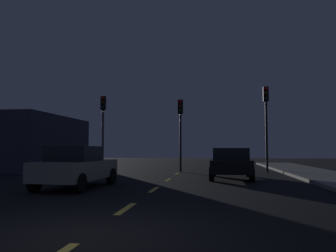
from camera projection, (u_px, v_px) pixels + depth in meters
name	position (u px, v px, depth m)	size (l,w,h in m)	color
ground_plane	(157.00, 188.00, 12.41)	(80.00, 80.00, 0.00)	black
lane_stripe_second	(126.00, 209.00, 8.06)	(0.16, 1.60, 0.01)	#EACC4C
lane_stripe_third	(154.00, 189.00, 11.81)	(0.16, 1.60, 0.01)	#EACC4C
lane_stripe_fourth	(168.00, 180.00, 15.57)	(0.16, 1.60, 0.01)	#EACC4C
lane_stripe_fifth	(177.00, 174.00, 19.33)	(0.16, 1.60, 0.01)	#EACC4C
traffic_signal_left	(103.00, 118.00, 21.98)	(0.32, 0.38, 4.85)	#4C4C51
traffic_signal_center	(180.00, 121.00, 21.30)	(0.32, 0.38, 4.52)	#2D2D30
traffic_signal_right	(266.00, 112.00, 20.63)	(0.32, 0.38, 5.22)	black
car_stopped_ahead	(231.00, 163.00, 16.08)	(2.04, 3.92, 1.46)	black
car_adjacent_lane	(76.00, 167.00, 12.40)	(2.02, 4.04, 1.52)	gray
storefront_left	(25.00, 143.00, 23.54)	(5.80, 8.85, 3.65)	#333847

